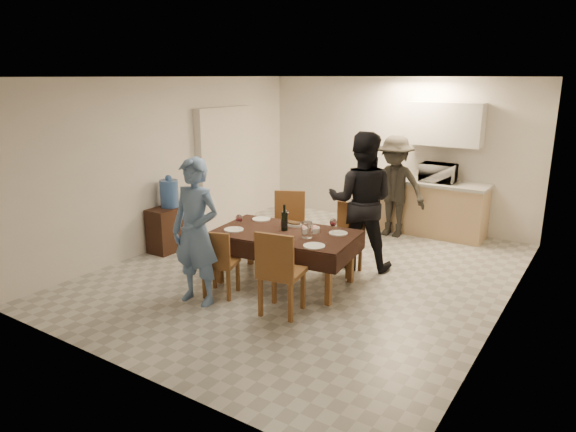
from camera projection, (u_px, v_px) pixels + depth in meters
name	position (u px, v px, depth m)	size (l,w,h in m)	color
floor	(308.00, 272.00, 7.07)	(5.00, 6.00, 0.02)	#B3B3AE
ceiling	(310.00, 77.00, 6.38)	(5.00, 6.00, 0.02)	white
wall_back	(396.00, 152.00, 9.14)	(5.00, 0.02, 2.60)	silver
wall_front	(126.00, 238.00, 4.30)	(5.00, 0.02, 2.60)	silver
wall_left	(173.00, 162.00, 8.04)	(0.02, 6.00, 2.60)	silver
wall_right	(513.00, 205.00, 5.40)	(0.02, 6.00, 2.60)	silver
stub_partition	(226.00, 167.00, 9.04)	(0.15, 1.40, 2.10)	silver
kitchen_base_cabinet	(419.00, 207.00, 8.80)	(2.20, 0.60, 0.86)	tan
kitchen_worktop	(421.00, 181.00, 8.68)	(2.24, 0.64, 0.05)	#9F9F9A
upper_cabinet	(445.00, 124.00, 8.38)	(1.20, 0.34, 0.70)	silver
dining_table	(285.00, 234.00, 6.54)	(1.88, 1.24, 0.69)	black
chair_near_left	(216.00, 257.00, 6.15)	(0.49, 0.50, 0.46)	brown
chair_near_right	(277.00, 265.00, 5.64)	(0.52, 0.53, 0.54)	brown
chair_far_left	(285.00, 221.00, 7.32)	(0.60, 0.62, 0.53)	brown
chair_far_right	(341.00, 234.00, 6.86)	(0.45, 0.45, 0.51)	brown
console	(171.00, 228.00, 7.92)	(0.37, 0.73, 0.68)	black
water_jug	(169.00, 194.00, 7.78)	(0.28, 0.28, 0.42)	#3D66B1
wine_bottle	(284.00, 217.00, 6.55)	(0.09, 0.09, 0.34)	black
water_pitcher	(307.00, 230.00, 6.28)	(0.13, 0.13, 0.20)	white
savoury_tart	(275.00, 239.00, 6.17)	(0.40, 0.30, 0.05)	#B88436
salad_bowl	(313.00, 230.00, 6.51)	(0.17, 0.17, 0.07)	white
mushroom_dish	(294.00, 225.00, 6.78)	(0.20, 0.20, 0.03)	white
wine_glass_a	(239.00, 222.00, 6.60)	(0.09, 0.09, 0.21)	white
wine_glass_b	(333.00, 226.00, 6.42)	(0.09, 0.09, 0.20)	white
wine_glass_c	(285.00, 217.00, 6.85)	(0.09, 0.09, 0.20)	white
plate_near_left	(234.00, 230.00, 6.61)	(0.25, 0.25, 0.01)	white
plate_near_right	(314.00, 246.00, 5.97)	(0.26, 0.26, 0.01)	white
plate_far_left	(261.00, 219.00, 7.09)	(0.25, 0.25, 0.01)	white
plate_far_right	(338.00, 233.00, 6.46)	(0.24, 0.24, 0.01)	white
microwave	(438.00, 173.00, 8.48)	(0.55, 0.37, 0.31)	silver
person_near	(196.00, 232.00, 5.93)	(0.63, 0.42, 1.74)	#5878AA
person_far	(361.00, 201.00, 7.02)	(0.93, 0.72, 1.91)	black
person_kitchen	(394.00, 187.00, 8.48)	(1.09, 0.62, 1.68)	black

